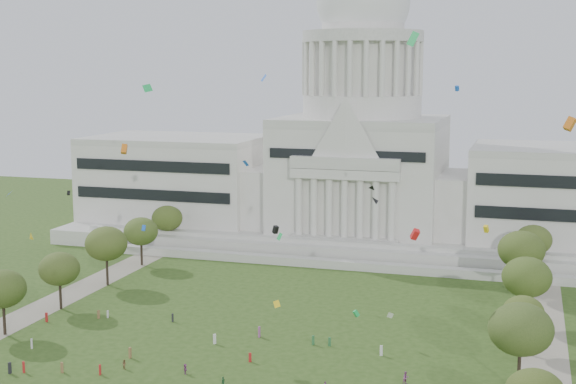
{
  "coord_description": "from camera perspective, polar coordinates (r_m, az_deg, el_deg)",
  "views": [
    {
      "loc": [
        44.32,
        -100.79,
        47.67
      ],
      "look_at": [
        0.0,
        45.0,
        24.0
      ],
      "focal_mm": 50.0,
      "sensor_mm": 36.0,
      "label": 1
    }
  ],
  "objects": [
    {
      "name": "distant_crowd",
      "position": [
        136.25,
        -9.69,
        -11.39
      ],
      "size": [
        64.48,
        39.46,
        1.93
      ],
      "color": "#26262B",
      "rests_on": "ground"
    },
    {
      "name": "row_tree_l_6",
      "position": [
        214.33,
        -8.59,
        -1.86
      ],
      "size": [
        8.19,
        8.19,
        11.64
      ],
      "color": "black",
      "rests_on": "ground"
    },
    {
      "name": "row_tree_r_2",
      "position": [
        124.18,
        16.23,
        -9.36
      ],
      "size": [
        9.55,
        9.55,
        13.58
      ],
      "color": "black",
      "rests_on": "ground"
    },
    {
      "name": "person_8",
      "position": [
        133.58,
        -11.56,
        -11.9
      ],
      "size": [
        0.87,
        0.69,
        1.57
      ],
      "primitive_type": "imported",
      "rotation": [
        0.0,
        0.0,
        2.81
      ],
      "color": "olive",
      "rests_on": "ground"
    },
    {
      "name": "row_tree_l_5",
      "position": [
        197.66,
        -10.42,
        -2.77
      ],
      "size": [
        8.33,
        8.33,
        11.85
      ],
      "color": "black",
      "rests_on": "ground"
    },
    {
      "name": "person_2",
      "position": [
        126.31,
        8.38,
        -12.95
      ],
      "size": [
        1.12,
        1.11,
        2.01
      ],
      "primitive_type": "imported",
      "rotation": [
        0.0,
        0.0,
        0.77
      ],
      "color": "#994C8C",
      "rests_on": "ground"
    },
    {
      "name": "path_right",
      "position": [
        139.24,
        17.74,
        -11.62
      ],
      "size": [
        8.0,
        160.0,
        0.04
      ],
      "primitive_type": "cube",
      "color": "gray",
      "rests_on": "ground"
    },
    {
      "name": "person_5",
      "position": [
        130.0,
        -7.32,
        -12.37
      ],
      "size": [
        1.25,
        1.63,
        1.65
      ],
      "primitive_type": "imported",
      "rotation": [
        0.0,
        0.0,
        2.06
      ],
      "color": "#994C8C",
      "rests_on": "ground"
    },
    {
      "name": "row_tree_l_4",
      "position": [
        180.98,
        -12.8,
        -3.6
      ],
      "size": [
        9.29,
        9.29,
        13.21
      ],
      "color": "black",
      "rests_on": "ground"
    },
    {
      "name": "row_tree_r_3",
      "position": [
        141.23,
        16.38,
        -8.24
      ],
      "size": [
        7.01,
        7.01,
        9.98
      ],
      "color": "black",
      "rests_on": "ground"
    },
    {
      "name": "row_tree_r_5",
      "position": [
        175.09,
        16.27,
        -3.98
      ],
      "size": [
        9.82,
        9.82,
        13.96
      ],
      "color": "black",
      "rests_on": "ground"
    },
    {
      "name": "person_4",
      "position": [
        124.4,
        -4.64,
        -13.32
      ],
      "size": [
        0.62,
        1.02,
        1.67
      ],
      "primitive_type": "imported",
      "rotation": [
        0.0,
        0.0,
        4.62
      ],
      "color": "#33723F",
      "rests_on": "ground"
    },
    {
      "name": "row_tree_r_6",
      "position": [
        192.94,
        17.06,
        -3.28
      ],
      "size": [
        8.42,
        8.42,
        11.97
      ],
      "color": "black",
      "rests_on": "ground"
    },
    {
      "name": "row_tree_r_4",
      "position": [
        155.63,
        16.62,
        -5.83
      ],
      "size": [
        9.19,
        9.19,
        13.06
      ],
      "color": "black",
      "rests_on": "ground"
    },
    {
      "name": "row_tree_l_3",
      "position": [
        165.88,
        -15.95,
        -5.28
      ],
      "size": [
        8.12,
        8.12,
        11.55
      ],
      "color": "black",
      "rests_on": "ground"
    },
    {
      "name": "row_tree_l_2",
      "position": [
        153.18,
        -19.64,
        -6.51
      ],
      "size": [
        8.42,
        8.42,
        11.97
      ],
      "color": "black",
      "rests_on": "ground"
    },
    {
      "name": "path_left",
      "position": [
        167.03,
        -17.71,
        -8.18
      ],
      "size": [
        8.0,
        160.0,
        0.04
      ],
      "primitive_type": "cube",
      "color": "gray",
      "rests_on": "ground"
    },
    {
      "name": "kite_swarm",
      "position": [
        118.15,
        -5.84,
        0.76
      ],
      "size": [
        97.87,
        102.59,
        62.56
      ],
      "color": "blue",
      "rests_on": "ground"
    },
    {
      "name": "capitol",
      "position": [
        220.37,
        5.2,
        2.18
      ],
      "size": [
        160.0,
        64.5,
        91.3
      ],
      "color": "#B8B6AD",
      "rests_on": "ground"
    }
  ]
}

